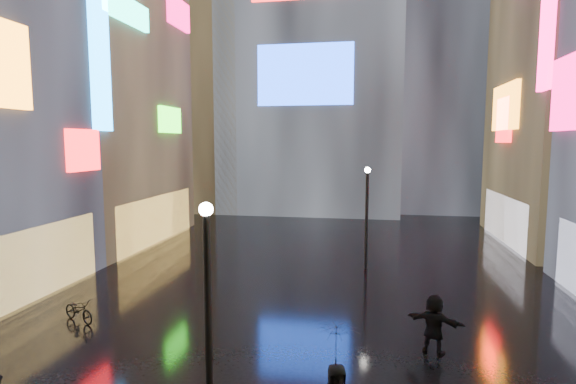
# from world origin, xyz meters

# --- Properties ---
(ground) EXTENTS (140.00, 140.00, 0.00)m
(ground) POSITION_xyz_m (0.00, 20.00, 0.00)
(ground) COLOR black
(ground) RESTS_ON ground
(building_left_far) EXTENTS (10.28, 12.00, 22.00)m
(building_left_far) POSITION_xyz_m (-15.98, 26.00, 10.98)
(building_left_far) COLOR black
(building_left_far) RESTS_ON ground
(tower_flank_right) EXTENTS (12.00, 12.00, 34.00)m
(tower_flank_right) POSITION_xyz_m (9.00, 46.00, 17.00)
(tower_flank_right) COLOR black
(tower_flank_right) RESTS_ON ground
(tower_flank_left) EXTENTS (10.00, 10.00, 26.00)m
(tower_flank_left) POSITION_xyz_m (-14.00, 42.00, 13.00)
(tower_flank_left) COLOR black
(tower_flank_left) RESTS_ON ground
(lamp_near) EXTENTS (0.30, 0.30, 5.20)m
(lamp_near) POSITION_xyz_m (-1.03, 8.06, 2.94)
(lamp_near) COLOR black
(lamp_near) RESTS_ON ground
(lamp_far) EXTENTS (0.30, 0.30, 5.20)m
(lamp_far) POSITION_xyz_m (2.26, 22.02, 2.94)
(lamp_far) COLOR black
(lamp_far) RESTS_ON ground
(pedestrian_5) EXTENTS (1.80, 1.11, 1.85)m
(pedestrian_5) POSITION_xyz_m (4.35, 12.98, 0.93)
(pedestrian_5) COLOR black
(pedestrian_5) RESTS_ON ground
(umbrella_2) EXTENTS (1.40, 1.40, 0.90)m
(umbrella_2) POSITION_xyz_m (1.69, 8.39, 2.17)
(umbrella_2) COLOR black
(umbrella_2) RESTS_ON pedestrian_4
(bicycle) EXTENTS (1.72, 1.18, 0.86)m
(bicycle) POSITION_xyz_m (-7.88, 13.29, 0.43)
(bicycle) COLOR black
(bicycle) RESTS_ON ground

